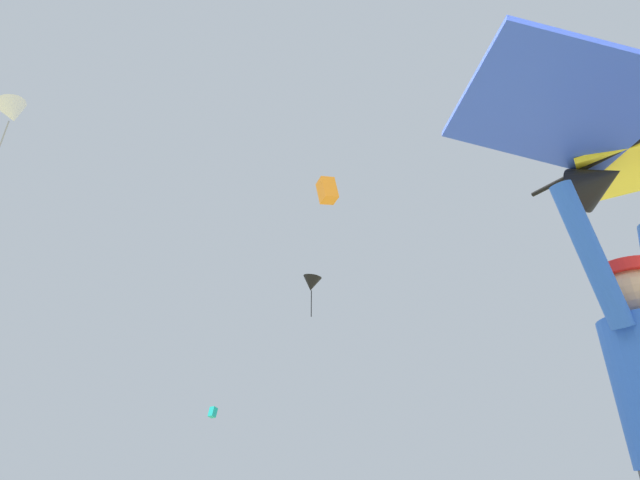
# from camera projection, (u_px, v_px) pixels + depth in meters

# --- Properties ---
(held_stunt_kite) EXTENTS (1.80, 1.02, 0.40)m
(held_stunt_kite) POSITION_uv_depth(u_px,v_px,m) (607.00, 150.00, 2.26)
(held_stunt_kite) COLOR black
(distant_kite_white_low_left) EXTENTS (1.81, 1.63, 2.87)m
(distant_kite_white_low_left) POSITION_uv_depth(u_px,v_px,m) (12.00, 112.00, 19.49)
(distant_kite_white_low_left) COLOR white
(distant_kite_teal_overhead_distant) EXTENTS (0.70, 0.69, 0.78)m
(distant_kite_teal_overhead_distant) POSITION_uv_depth(u_px,v_px,m) (213.00, 412.00, 33.18)
(distant_kite_teal_overhead_distant) COLOR #19B2AD
(distant_kite_orange_low_right) EXTENTS (0.73, 0.68, 1.02)m
(distant_kite_orange_low_right) POSITION_uv_depth(u_px,v_px,m) (327.00, 191.00, 17.63)
(distant_kite_orange_low_right) COLOR orange
(distant_kite_black_mid_right) EXTENTS (0.98, 1.01, 1.56)m
(distant_kite_black_mid_right) POSITION_uv_depth(u_px,v_px,m) (311.00, 284.00, 17.28)
(distant_kite_black_mid_right) COLOR black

